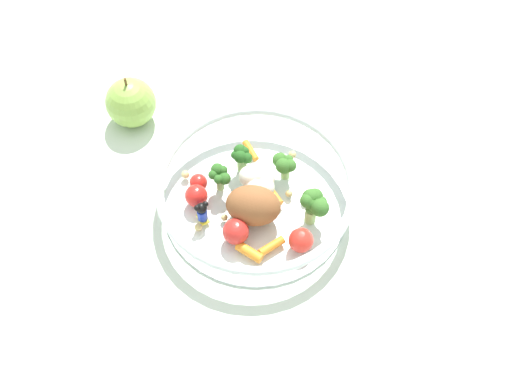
{
  "coord_description": "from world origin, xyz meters",
  "views": [
    {
      "loc": [
        0.23,
        -0.38,
        0.69
      ],
      "look_at": [
        -0.01,
        -0.01,
        0.03
      ],
      "focal_mm": 42.84,
      "sensor_mm": 36.0,
      "label": 1
    }
  ],
  "objects": [
    {
      "name": "food_container",
      "position": [
        -0.01,
        -0.02,
        0.03
      ],
      "size": [
        0.26,
        0.26,
        0.06
      ],
      "color": "white",
      "rests_on": "ground_plane"
    },
    {
      "name": "ground_plane",
      "position": [
        0.0,
        0.0,
        0.0
      ],
      "size": [
        2.4,
        2.4,
        0.0
      ],
      "primitive_type": "plane",
      "color": "silver"
    },
    {
      "name": "loose_apple",
      "position": [
        -0.24,
        0.01,
        0.04
      ],
      "size": [
        0.07,
        0.07,
        0.08
      ],
      "color": "#8CB74C",
      "rests_on": "ground_plane"
    }
  ]
}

